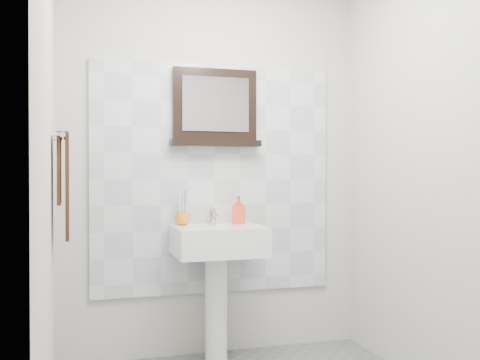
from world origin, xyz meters
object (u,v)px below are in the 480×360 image
object	(u,v)px
soap_dispenser	(239,210)
hand_towel	(64,177)
pedestal_sink	(218,255)
framed_mirror	(215,110)
toothbrush_cup	(182,219)

from	to	relation	value
soap_dispenser	hand_towel	world-z (taller)	hand_towel
pedestal_sink	hand_towel	size ratio (longest dim) A/B	1.75
framed_mirror	soap_dispenser	bearing A→B (deg)	-29.06
pedestal_sink	framed_mirror	world-z (taller)	framed_mirror
toothbrush_cup	framed_mirror	distance (m)	0.74
pedestal_sink	soap_dispenser	world-z (taller)	soap_dispenser
soap_dispenser	framed_mirror	distance (m)	0.67
pedestal_sink	soap_dispenser	xyz separation A→B (m)	(0.17, 0.11, 0.27)
toothbrush_cup	pedestal_sink	bearing A→B (deg)	-30.80
toothbrush_cup	hand_towel	xyz separation A→B (m)	(-0.71, -0.43, 0.27)
toothbrush_cup	soap_dispenser	distance (m)	0.37
framed_mirror	hand_towel	distance (m)	1.15
soap_dispenser	framed_mirror	world-z (taller)	framed_mirror
soap_dispenser	framed_mirror	xyz separation A→B (m)	(-0.14, 0.08, 0.65)
toothbrush_cup	framed_mirror	bearing A→B (deg)	16.02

